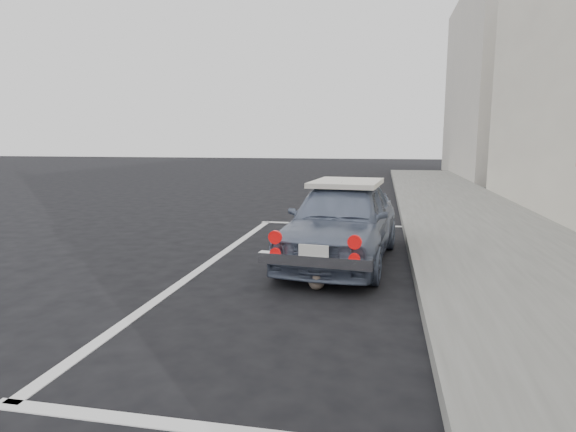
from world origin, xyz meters
TOP-DOWN VIEW (x-y plane):
  - ground at (0.00, 0.00)m, footprint 80.00×80.00m
  - sidewalk at (3.20, 2.00)m, footprint 2.80×40.00m
  - building_far at (6.35, 20.00)m, footprint 3.50×10.00m
  - pline_rear at (0.50, -0.50)m, footprint 3.00×0.12m
  - pline_front at (0.50, 6.50)m, footprint 3.00×0.12m
  - pline_side at (-0.90, 3.00)m, footprint 0.12×7.00m
  - retro_coupe at (0.86, 3.67)m, footprint 1.65×3.42m
  - cat at (0.70, 2.27)m, footprint 0.23×0.42m

SIDE VIEW (x-z plane):
  - ground at x=0.00m, z-range 0.00..0.00m
  - pline_rear at x=0.50m, z-range 0.00..0.01m
  - pline_front at x=0.50m, z-range 0.00..0.01m
  - pline_side at x=-0.90m, z-range 0.00..0.01m
  - sidewalk at x=3.20m, z-range 0.00..0.15m
  - cat at x=0.70m, z-range -0.01..0.21m
  - retro_coupe at x=0.86m, z-range 0.01..1.13m
  - building_far at x=6.35m, z-range 0.00..8.00m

